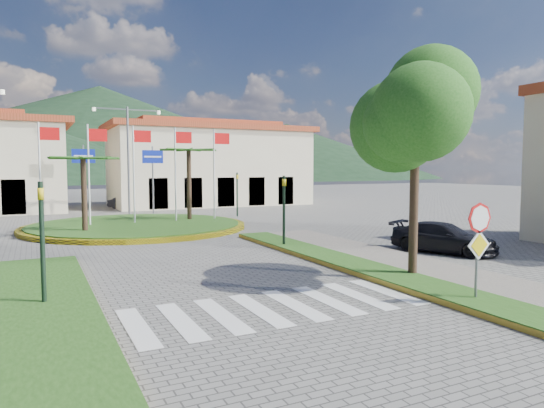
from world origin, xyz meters
name	(u,v)px	position (x,y,z in m)	size (l,w,h in m)	color
ground	(373,365)	(0.00, 0.00, 0.00)	(160.00, 160.00, 0.00)	slate
sidewalk_right	(504,296)	(6.00, 2.00, 0.07)	(4.00, 28.00, 0.15)	gray
verge_right	(473,301)	(4.80, 2.00, 0.09)	(1.60, 28.00, 0.18)	#204814
crosswalk	(273,307)	(0.00, 4.00, 0.01)	(8.00, 3.00, 0.01)	silver
roundabout_island	(137,226)	(0.00, 22.00, 0.17)	(12.70, 12.70, 6.00)	yellow
stop_sign	(479,236)	(4.90, 1.96, 1.79)	(0.80, 0.11, 2.65)	slate
deciduous_tree	(416,116)	(5.50, 5.00, 5.18)	(3.60, 3.60, 6.80)	black
traffic_light_left	(42,232)	(-5.20, 6.50, 1.94)	(0.15, 0.18, 3.20)	black
traffic_light_right	(284,204)	(4.50, 12.00, 1.94)	(0.15, 0.18, 3.20)	black
traffic_light_far	(237,190)	(8.00, 26.00, 1.94)	(0.18, 0.15, 3.20)	black
direction_sign_west	(84,168)	(-2.00, 30.97, 3.53)	(1.60, 0.14, 5.20)	slate
direction_sign_east	(153,168)	(3.00, 30.97, 3.53)	(1.60, 0.14, 5.20)	slate
street_lamp_centre	(128,155)	(1.00, 30.00, 4.50)	(4.80, 0.16, 8.00)	slate
building_right	(209,164)	(10.00, 38.00, 3.90)	(19.08, 9.54, 8.05)	beige
hill_far_mid	(101,133)	(15.00, 160.00, 15.00)	(180.00, 180.00, 30.00)	black
hill_far_east	(286,151)	(70.00, 135.00, 9.00)	(120.00, 120.00, 18.00)	black
hill_near_back	(11,150)	(-10.00, 130.00, 8.00)	(110.00, 110.00, 16.00)	black
car_dark_a	(31,205)	(-5.56, 36.88, 0.54)	(1.28, 3.19, 1.09)	black
car_dark_b	(127,202)	(2.00, 36.69, 0.53)	(1.12, 3.22, 1.06)	black
car_side_right	(443,238)	(9.98, 8.06, 0.63)	(1.75, 4.32, 1.25)	black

